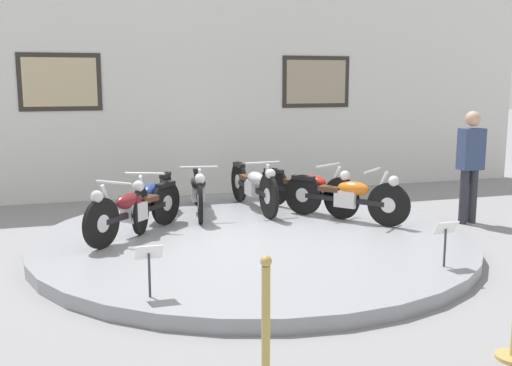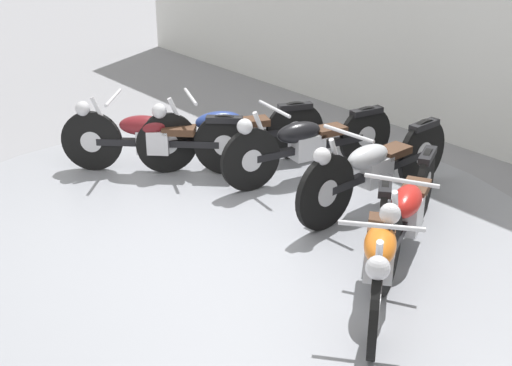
{
  "view_description": "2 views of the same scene",
  "coord_description": "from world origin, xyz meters",
  "px_view_note": "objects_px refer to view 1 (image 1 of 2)",
  "views": [
    {
      "loc": [
        -2.2,
        -7.36,
        2.17
      ],
      "look_at": [
        0.16,
        0.4,
        0.77
      ],
      "focal_mm": 42.0,
      "sensor_mm": 36.0,
      "label": 1
    },
    {
      "loc": [
        4.36,
        -3.02,
        2.95
      ],
      "look_at": [
        0.19,
        0.31,
        0.62
      ],
      "focal_mm": 50.0,
      "sensor_mm": 36.0,
      "label": 2
    }
  ],
  "objects_px": {
    "motorcycle_silver": "(254,185)",
    "motorcycle_orange": "(347,195)",
    "motorcycle_black": "(198,189)",
    "stanchion_post_left_of_entry": "(266,352)",
    "motorcycle_red": "(308,188)",
    "visitor_standing": "(470,160)",
    "motorcycle_blue": "(153,197)",
    "info_placard_front_centre": "(446,234)",
    "motorcycle_maroon": "(134,208)",
    "info_placard_front_left": "(149,259)"
  },
  "relations": [
    {
      "from": "stanchion_post_left_of_entry",
      "to": "motorcycle_black",
      "type": "bearing_deg",
      "value": 83.58
    },
    {
      "from": "motorcycle_maroon",
      "to": "motorcycle_black",
      "type": "distance_m",
      "value": 1.53
    },
    {
      "from": "motorcycle_orange",
      "to": "visitor_standing",
      "type": "xyz_separation_m",
      "value": [
        1.99,
        -0.09,
        0.44
      ]
    },
    {
      "from": "info_placard_front_left",
      "to": "motorcycle_maroon",
      "type": "bearing_deg",
      "value": 87.94
    },
    {
      "from": "motorcycle_maroon",
      "to": "motorcycle_black",
      "type": "xyz_separation_m",
      "value": [
        1.07,
        1.1,
        -0.0
      ]
    },
    {
      "from": "info_placard_front_centre",
      "to": "visitor_standing",
      "type": "xyz_separation_m",
      "value": [
        1.9,
        2.2,
        0.45
      ]
    },
    {
      "from": "motorcycle_maroon",
      "to": "motorcycle_black",
      "type": "bearing_deg",
      "value": 45.79
    },
    {
      "from": "motorcycle_red",
      "to": "motorcycle_orange",
      "type": "relative_size",
      "value": 1.14
    },
    {
      "from": "visitor_standing",
      "to": "motorcycle_maroon",
      "type": "bearing_deg",
      "value": 178.98
    },
    {
      "from": "info_placard_front_centre",
      "to": "visitor_standing",
      "type": "bearing_deg",
      "value": 49.13
    },
    {
      "from": "motorcycle_red",
      "to": "info_placard_front_left",
      "type": "distance_m",
      "value": 4.07
    },
    {
      "from": "motorcycle_black",
      "to": "motorcycle_orange",
      "type": "distance_m",
      "value": 2.24
    },
    {
      "from": "motorcycle_red",
      "to": "info_placard_front_centre",
      "type": "height_order",
      "value": "motorcycle_red"
    },
    {
      "from": "visitor_standing",
      "to": "motorcycle_black",
      "type": "bearing_deg",
      "value": 163.24
    },
    {
      "from": "motorcycle_silver",
      "to": "motorcycle_orange",
      "type": "relative_size",
      "value": 1.31
    },
    {
      "from": "stanchion_post_left_of_entry",
      "to": "motorcycle_blue",
      "type": "bearing_deg",
      "value": 91.82
    },
    {
      "from": "motorcycle_silver",
      "to": "motorcycle_red",
      "type": "height_order",
      "value": "motorcycle_silver"
    },
    {
      "from": "motorcycle_black",
      "to": "info_placard_front_left",
      "type": "bearing_deg",
      "value": -108.76
    },
    {
      "from": "motorcycle_black",
      "to": "motorcycle_silver",
      "type": "bearing_deg",
      "value": 0.18
    },
    {
      "from": "visitor_standing",
      "to": "motorcycle_blue",
      "type": "bearing_deg",
      "value": 170.62
    },
    {
      "from": "motorcycle_black",
      "to": "motorcycle_orange",
      "type": "height_order",
      "value": "motorcycle_black"
    },
    {
      "from": "motorcycle_red",
      "to": "motorcycle_orange",
      "type": "distance_m",
      "value": 0.76
    },
    {
      "from": "motorcycle_silver",
      "to": "motorcycle_orange",
      "type": "height_order",
      "value": "motorcycle_silver"
    },
    {
      "from": "motorcycle_red",
      "to": "visitor_standing",
      "type": "relative_size",
      "value": 1.03
    },
    {
      "from": "motorcycle_blue",
      "to": "info_placard_front_left",
      "type": "relative_size",
      "value": 3.6
    },
    {
      "from": "motorcycle_orange",
      "to": "visitor_standing",
      "type": "distance_m",
      "value": 2.04
    },
    {
      "from": "motorcycle_silver",
      "to": "motorcycle_red",
      "type": "distance_m",
      "value": 0.85
    },
    {
      "from": "info_placard_front_left",
      "to": "stanchion_post_left_of_entry",
      "type": "distance_m",
      "value": 1.88
    },
    {
      "from": "info_placard_front_left",
      "to": "stanchion_post_left_of_entry",
      "type": "bearing_deg",
      "value": -72.36
    },
    {
      "from": "motorcycle_orange",
      "to": "info_placard_front_left",
      "type": "bearing_deg",
      "value": -143.63
    },
    {
      "from": "motorcycle_maroon",
      "to": "motorcycle_orange",
      "type": "bearing_deg",
      "value": -0.04
    },
    {
      "from": "info_placard_front_centre",
      "to": "motorcycle_silver",
      "type": "bearing_deg",
      "value": 108.82
    },
    {
      "from": "motorcycle_black",
      "to": "motorcycle_silver",
      "type": "relative_size",
      "value": 0.97
    },
    {
      "from": "motorcycle_red",
      "to": "stanchion_post_left_of_entry",
      "type": "xyz_separation_m",
      "value": [
        -2.21,
        -4.76,
        -0.19
      ]
    },
    {
      "from": "motorcycle_maroon",
      "to": "motorcycle_blue",
      "type": "height_order",
      "value": "motorcycle_blue"
    },
    {
      "from": "motorcycle_maroon",
      "to": "motorcycle_red",
      "type": "distance_m",
      "value": 2.78
    },
    {
      "from": "motorcycle_silver",
      "to": "stanchion_post_left_of_entry",
      "type": "xyz_separation_m",
      "value": [
        -1.47,
        -5.18,
        -0.21
      ]
    },
    {
      "from": "motorcycle_orange",
      "to": "info_placard_front_centre",
      "type": "height_order",
      "value": "motorcycle_orange"
    },
    {
      "from": "motorcycle_silver",
      "to": "motorcycle_red",
      "type": "xyz_separation_m",
      "value": [
        0.74,
        -0.42,
        -0.02
      ]
    },
    {
      "from": "motorcycle_red",
      "to": "motorcycle_orange",
      "type": "xyz_separation_m",
      "value": [
        0.33,
        -0.69,
        -0.0
      ]
    },
    {
      "from": "motorcycle_blue",
      "to": "info_placard_front_left",
      "type": "height_order",
      "value": "motorcycle_blue"
    },
    {
      "from": "visitor_standing",
      "to": "stanchion_post_left_of_entry",
      "type": "distance_m",
      "value": 6.06
    },
    {
      "from": "motorcycle_blue",
      "to": "motorcycle_red",
      "type": "xyz_separation_m",
      "value": [
        2.36,
        0.0,
        -0.0
      ]
    },
    {
      "from": "motorcycle_maroon",
      "to": "info_placard_front_left",
      "type": "bearing_deg",
      "value": -92.06
    },
    {
      "from": "motorcycle_black",
      "to": "motorcycle_red",
      "type": "height_order",
      "value": "same"
    },
    {
      "from": "motorcycle_orange",
      "to": "motorcycle_black",
      "type": "bearing_deg",
      "value": 150.64
    },
    {
      "from": "motorcycle_blue",
      "to": "motorcycle_orange",
      "type": "bearing_deg",
      "value": -14.3
    },
    {
      "from": "motorcycle_blue",
      "to": "motorcycle_silver",
      "type": "height_order",
      "value": "motorcycle_silver"
    },
    {
      "from": "motorcycle_blue",
      "to": "motorcycle_silver",
      "type": "distance_m",
      "value": 1.67
    },
    {
      "from": "motorcycle_red",
      "to": "visitor_standing",
      "type": "distance_m",
      "value": 2.48
    }
  ]
}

